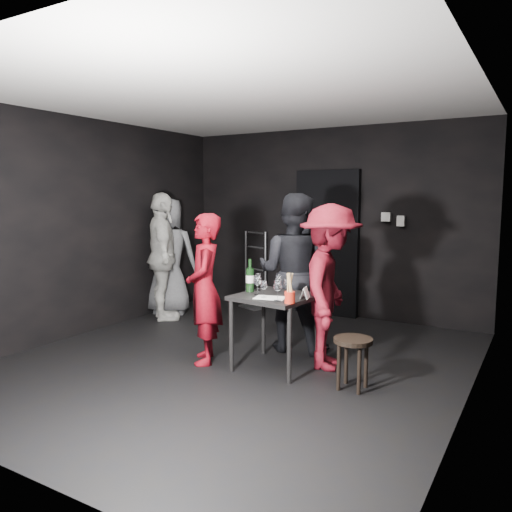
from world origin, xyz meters
The scene contains 27 objects.
floor centered at (0.00, 0.00, 0.00)m, with size 4.50×5.00×0.02m, color black.
ceiling centered at (0.00, 0.00, 2.70)m, with size 4.50×5.00×0.02m, color silver.
wall_back centered at (0.00, 2.50, 1.35)m, with size 4.50×0.04×2.70m, color black.
wall_front centered at (0.00, -2.50, 1.35)m, with size 4.50×0.04×2.70m, color black.
wall_left centered at (-2.25, 0.00, 1.35)m, with size 0.04×5.00×2.70m, color black.
wall_right centered at (2.25, 0.00, 1.35)m, with size 0.04×5.00×2.70m, color black.
doorway centered at (0.00, 2.44, 1.05)m, with size 0.95×0.10×2.10m, color black.
wallbox_upper centered at (0.85, 2.45, 1.45)m, with size 0.12×0.06×0.12m, color #B7B7B2.
wallbox_lower centered at (1.05, 2.45, 1.40)m, with size 0.10×0.06×0.14m, color #B7B7B2.
hand_truck centered at (-1.16, 2.32, 0.22)m, with size 0.40×0.34×1.19m.
tasting_table centered at (0.45, 0.04, 0.65)m, with size 0.72×0.72×0.75m.
stool centered at (1.32, -0.10, 0.38)m, with size 0.35×0.35×0.47m.
server_red centered at (-0.27, -0.17, 0.81)m, with size 0.59×0.39×1.62m, color maroon.
woman_black centered at (0.33, 0.69, 1.04)m, with size 1.01×0.55×2.07m, color black.
man_maroon centered at (0.91, 0.33, 0.92)m, with size 1.19×0.55×1.84m, color maroon.
bystander_cream centered at (-1.86, 1.00, 1.06)m, with size 1.24×0.59×2.12m, color silver.
bystander_grey centered at (-2.02, 1.31, 0.98)m, with size 0.95×0.52×1.95m, color slate.
tasting_mat centered at (0.48, -0.12, 0.75)m, with size 0.29×0.20×0.00m, color white.
wine_glass_a centered at (0.29, -0.04, 0.86)m, with size 0.08×0.08×0.21m, color white, non-canonical shape.
wine_glass_b centered at (0.18, 0.16, 0.85)m, with size 0.08×0.08×0.20m, color white, non-canonical shape.
wine_glass_c centered at (0.40, 0.20, 0.85)m, with size 0.07×0.07×0.20m, color white, non-canonical shape.
wine_glass_d centered at (0.41, -0.13, 0.84)m, with size 0.07×0.07×0.18m, color white, non-canonical shape.
wine_glass_e centered at (0.60, -0.20, 0.86)m, with size 0.08×0.08×0.22m, color white, non-canonical shape.
wine_glass_f centered at (0.55, 0.09, 0.84)m, with size 0.07×0.07×0.19m, color white, non-canonical shape.
wine_bottle centered at (0.14, 0.06, 0.88)m, with size 0.08×0.08×0.34m.
breadstick_cup centered at (0.74, -0.23, 0.89)m, with size 0.10×0.10×0.30m.
reserved_card centered at (0.76, 0.03, 0.81)m, with size 0.09×0.14×0.11m, color white, non-canonical shape.
Camera 1 is at (2.77, -4.28, 1.74)m, focal length 35.00 mm.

